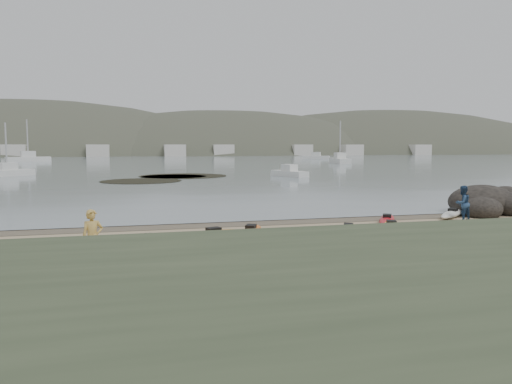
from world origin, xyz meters
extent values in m
plane|color=tan|center=(0.00, 0.00, 0.00)|extent=(600.00, 600.00, 0.00)
plane|color=brown|center=(0.00, -0.30, 0.00)|extent=(60.00, 60.00, 0.00)
plane|color=slate|center=(0.00, 300.00, 0.01)|extent=(1200.00, 1200.00, 0.00)
ellipsoid|color=red|center=(-5.55, -4.92, 0.17)|extent=(1.14, 2.98, 0.34)
ellipsoid|color=white|center=(10.73, -0.97, 0.17)|extent=(3.34, 2.98, 0.34)
ellipsoid|color=orange|center=(-2.84, -4.03, 0.17)|extent=(2.99, 1.62, 0.34)
ellipsoid|color=red|center=(6.10, -2.24, 0.17)|extent=(2.69, 3.85, 0.34)
ellipsoid|color=yellow|center=(-7.36, -5.58, 0.17)|extent=(1.86, 3.61, 0.34)
ellipsoid|color=yellow|center=(3.01, -4.45, 0.17)|extent=(2.27, 3.56, 0.34)
ellipsoid|color=#DD5F13|center=(-1.17, -3.69, 0.17)|extent=(1.90, 2.97, 0.34)
ellipsoid|color=gold|center=(5.28, -4.11, 0.17)|extent=(1.76, 2.99, 0.34)
ellipsoid|color=teal|center=(-5.63, -4.95, 0.17)|extent=(2.46, 2.84, 0.34)
ellipsoid|color=#8BC727|center=(-2.22, -5.99, 0.17)|extent=(2.46, 3.63, 0.34)
imported|color=tan|center=(-7.35, -7.72, 0.91)|extent=(0.74, 0.57, 1.83)
imported|color=navy|center=(10.26, -2.37, 0.90)|extent=(0.99, 0.84, 1.81)
ellipsoid|color=black|center=(13.26, -0.06, 0.29)|extent=(3.91, 3.04, 1.96)
ellipsoid|color=black|center=(12.26, -1.36, 0.20)|extent=(2.17, 1.96, 1.30)
ellipsoid|color=black|center=(15.46, 0.64, 0.26)|extent=(2.39, 2.17, 1.74)
cylinder|color=black|center=(-4.95, 29.79, 0.03)|extent=(8.53, 8.53, 0.04)
cylinder|color=black|center=(0.29, 37.40, 0.03)|extent=(10.78, 10.78, 0.04)
cylinder|color=black|center=(-0.90, 36.55, 0.03)|extent=(7.87, 7.87, 0.04)
cube|color=silver|center=(-20.62, 42.48, 0.45)|extent=(5.90, 5.69, 0.90)
cube|color=silver|center=(12.80, 33.66, 0.40)|extent=(3.40, 5.84, 0.79)
cube|color=silver|center=(36.49, 72.19, 0.60)|extent=(3.61, 8.87, 1.21)
cube|color=silver|center=(-28.26, 98.46, 0.66)|extent=(9.74, 5.52, 1.31)
cube|color=silver|center=(43.29, 103.36, 0.50)|extent=(7.14, 5.61, 1.01)
ellipsoid|color=#384235|center=(-45.00, 195.00, -18.00)|extent=(220.00, 120.00, 80.00)
ellipsoid|color=#384235|center=(35.00, 190.00, -15.30)|extent=(200.00, 110.00, 68.00)
ellipsoid|color=#384235|center=(120.00, 200.00, -17.10)|extent=(230.00, 130.00, 76.00)
cube|color=beige|center=(-42.00, 145.00, 2.00)|extent=(7.00, 5.00, 4.00)
cube|color=beige|center=(-18.00, 145.00, 2.00)|extent=(7.00, 5.00, 4.00)
cube|color=beige|center=(6.00, 145.00, 2.00)|extent=(7.00, 5.00, 4.00)
cube|color=beige|center=(30.00, 145.00, 2.00)|extent=(7.00, 5.00, 4.00)
cube|color=beige|center=(54.00, 145.00, 2.00)|extent=(7.00, 5.00, 4.00)
cube|color=beige|center=(78.00, 145.00, 2.00)|extent=(7.00, 5.00, 4.00)
cube|color=beige|center=(102.00, 145.00, 2.00)|extent=(7.00, 5.00, 4.00)
camera|label=1|loc=(-6.18, -24.19, 3.86)|focal=35.00mm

